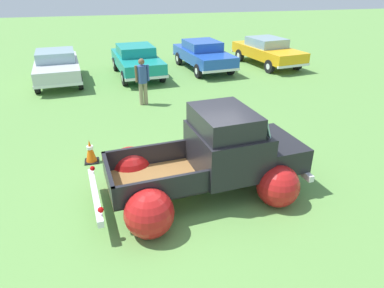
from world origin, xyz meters
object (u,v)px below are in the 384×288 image
Objects in this scene: show_car_3 at (267,50)px; show_car_0 at (57,66)px; lane_cone_0 at (202,138)px; lane_cone_1 at (90,151)px; vintage_pickup_truck at (216,161)px; show_car_1 at (137,60)px; spectator_0 at (142,79)px; show_car_2 at (203,54)px.

show_car_0 is at bearing -94.68° from show_car_3.
lane_cone_0 is 3.05m from lane_cone_1.
show_car_1 is (-0.71, 10.50, 0.03)m from vintage_pickup_truck.
lane_cone_1 is (-1.87, -4.19, -0.69)m from spectator_0.
show_car_3 is 7.68× the size of lane_cone_0.
lane_cone_1 is (-5.52, -8.96, -0.47)m from show_car_2.
show_car_0 and show_car_2 have the same top height.
lane_cone_0 is at bearing 9.77° from spectator_0.
show_car_1 and show_car_3 have the same top height.
vintage_pickup_truck reaches higher than spectator_0.
lane_cone_0 is (-6.09, -8.95, -0.47)m from show_car_3.
show_car_3 is 2.78× the size of spectator_0.
vintage_pickup_truck is 2.75× the size of spectator_0.
show_car_1 is 4.28m from spectator_0.
show_car_2 is (2.74, 11.01, 0.03)m from vintage_pickup_truck.
show_car_1 is 7.35× the size of lane_cone_0.
show_car_2 is at bearing 91.23° from show_car_0.
spectator_0 is (3.42, -3.91, 0.21)m from show_car_0.
show_car_0 reaches higher than lane_cone_0.
show_car_2 is 0.98× the size of show_car_3.
vintage_pickup_truck reaches higher than show_car_3.
show_car_3 is 12.85m from lane_cone_1.
show_car_2 is at bearing 69.98° from vintage_pickup_truck.
vintage_pickup_truck is 11.02m from show_car_0.
show_car_2 is at bearing 74.47° from lane_cone_0.
show_car_3 is at bearing 89.27° from show_car_1.
lane_cone_1 is at bearing -178.45° from lane_cone_0.
vintage_pickup_truck is 7.60× the size of lane_cone_0.
spectator_0 reaches higher than lane_cone_0.
show_car_3 reaches higher than lane_cone_0.
vintage_pickup_truck is at bearing 17.30° from show_car_0.
lane_cone_1 is at bearing -55.02° from show_car_3.
show_car_3 is (6.36, 11.07, 0.03)m from vintage_pickup_truck.
vintage_pickup_truck is at bearing -20.80° from show_car_2.
show_car_2 is 7.54× the size of lane_cone_1.
vintage_pickup_truck is at bearing -97.40° from lane_cone_0.
lane_cone_0 is 1.00× the size of lane_cone_1.
vintage_pickup_truck reaches higher than show_car_1.
show_car_0 and show_car_3 have the same top height.
show_car_1 is 0.96× the size of show_car_3.
spectator_0 reaches higher than show_car_1.
spectator_0 is at bearing 106.01° from lane_cone_0.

